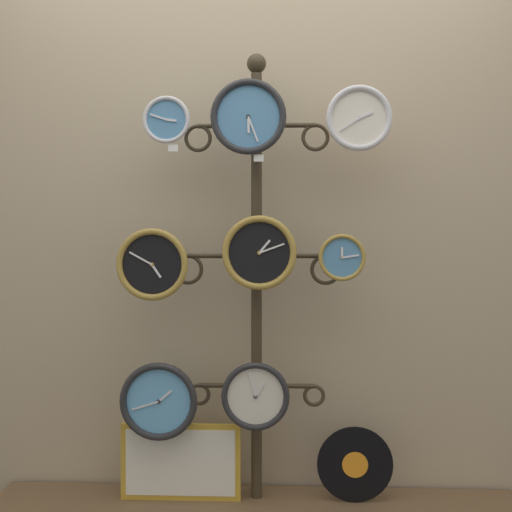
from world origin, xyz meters
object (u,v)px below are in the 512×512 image
at_px(clock_top_left, 167,120).
at_px(clock_middle_left, 152,264).
at_px(clock_middle_center, 259,253).
at_px(display_stand, 256,341).
at_px(clock_top_right, 359,118).
at_px(clock_bottom_left, 159,401).
at_px(clock_top_center, 248,117).
at_px(clock_middle_right, 342,258).
at_px(vinyl_record, 355,465).
at_px(clock_bottom_center, 256,396).
at_px(picture_frame, 181,462).

bearing_deg(clock_top_left, clock_middle_left, -160.66).
bearing_deg(clock_top_left, clock_middle_center, -0.79).
xyz_separation_m(clock_top_left, clock_middle_left, (-0.06, -0.02, -0.58)).
xyz_separation_m(display_stand, clock_top_right, (0.41, -0.09, 0.91)).
distance_m(clock_middle_center, clock_bottom_left, 0.72).
height_order(clock_top_center, clock_top_right, clock_top_center).
bearing_deg(clock_middle_left, clock_top_center, -0.66).
height_order(clock_middle_right, vinyl_record, clock_middle_right).
bearing_deg(display_stand, clock_middle_right, -12.45).
height_order(clock_top_left, clock_middle_left, clock_top_left).
bearing_deg(clock_top_left, display_stand, 14.08).
relative_size(clock_bottom_left, clock_bottom_center, 1.15).
relative_size(clock_middle_center, clock_bottom_left, 0.95).
relative_size(clock_middle_left, vinyl_record, 0.94).
bearing_deg(clock_middle_right, vinyl_record, 32.96).
bearing_deg(picture_frame, vinyl_record, 0.45).
bearing_deg(picture_frame, clock_bottom_left, -141.72).
distance_m(clock_top_center, clock_middle_right, 0.68).
distance_m(clock_top_left, clock_middle_right, 0.90).
bearing_deg(clock_bottom_left, clock_top_center, -1.21).
distance_m(display_stand, clock_top_right, 1.00).
bearing_deg(clock_middle_right, clock_bottom_center, -175.29).
bearing_deg(clock_middle_right, clock_middle_center, -176.76).
xyz_separation_m(clock_top_right, clock_middle_right, (-0.07, 0.02, -0.56)).
height_order(clock_middle_left, clock_middle_right, clock_middle_left).
relative_size(clock_top_right, clock_bottom_left, 0.83).
height_order(clock_middle_left, vinyl_record, clock_middle_left).
xyz_separation_m(clock_top_right, clock_bottom_left, (-0.80, -0.01, -1.14)).
bearing_deg(clock_top_center, display_stand, 76.38).
xyz_separation_m(clock_top_center, vinyl_record, (0.43, 0.08, -1.41)).
height_order(display_stand, clock_bottom_center, display_stand).
xyz_separation_m(clock_middle_right, vinyl_record, (0.06, 0.04, -0.85)).
bearing_deg(clock_bottom_center, picture_frame, 169.08).
relative_size(clock_top_left, clock_bottom_center, 0.70).
distance_m(clock_top_center, clock_top_right, 0.44).
bearing_deg(picture_frame, clock_bottom_center, -10.92).
distance_m(clock_middle_left, clock_bottom_center, 0.67).
bearing_deg(clock_middle_right, display_stand, 167.55).
bearing_deg(display_stand, clock_bottom_left, -164.74).
relative_size(clock_top_right, clock_bottom_center, 0.96).
bearing_deg(clock_bottom_left, clock_middle_left, -172.66).
height_order(clock_middle_right, picture_frame, clock_middle_right).
height_order(display_stand, picture_frame, display_stand).
xyz_separation_m(clock_bottom_center, picture_frame, (-0.31, 0.06, -0.29)).
bearing_deg(picture_frame, display_stand, 8.14).
distance_m(clock_top_right, clock_middle_left, 1.01).
height_order(clock_middle_center, clock_bottom_center, clock_middle_center).
height_order(vinyl_record, picture_frame, picture_frame).
bearing_deg(clock_top_center, clock_middle_left, 179.34).
bearing_deg(vinyl_record, clock_bottom_center, -170.70).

